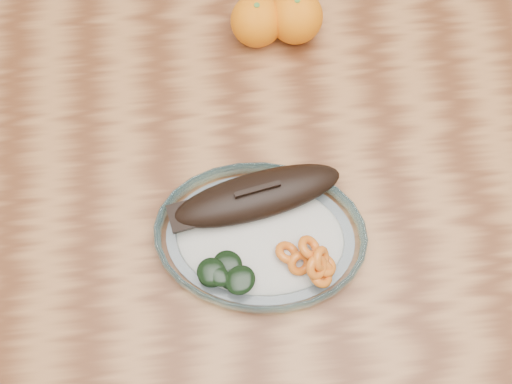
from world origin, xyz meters
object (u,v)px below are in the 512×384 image
(orange_left, at_px, (257,21))
(orange_right, at_px, (296,17))
(plated_meal, at_px, (260,234))
(dining_table, at_px, (313,204))

(orange_left, distance_m, orange_right, 0.06)
(plated_meal, distance_m, orange_right, 0.32)
(dining_table, relative_size, plated_meal, 2.12)
(plated_meal, height_order, orange_left, same)
(dining_table, distance_m, plated_meal, 0.16)
(dining_table, distance_m, orange_left, 0.28)
(orange_left, xyz_separation_m, orange_right, (0.06, 0.00, 0.00))
(plated_meal, relative_size, orange_right, 7.20)
(plated_meal, bearing_deg, dining_table, 49.44)
(dining_table, height_order, orange_left, orange_left)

